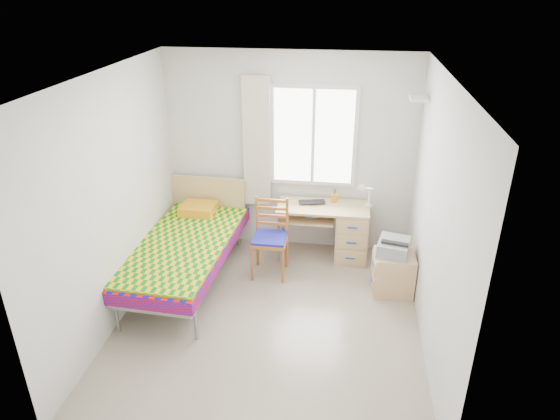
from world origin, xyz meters
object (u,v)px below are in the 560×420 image
(chair, at_px, (271,233))
(cabinet, at_px, (393,273))
(bed, at_px, (186,246))
(desk, at_px, (346,231))
(printer, at_px, (394,247))

(chair, height_order, cabinet, chair)
(bed, bearing_deg, cabinet, 5.07)
(chair, bearing_deg, desk, 28.10)
(cabinet, bearing_deg, bed, 178.74)
(cabinet, relative_size, printer, 1.11)
(printer, bearing_deg, cabinet, -42.98)
(bed, height_order, printer, bed)
(bed, distance_m, printer, 2.44)
(bed, relative_size, cabinet, 4.54)
(desk, distance_m, cabinet, 0.92)
(desk, bearing_deg, printer, -51.62)
(desk, distance_m, chair, 1.04)
(chair, distance_m, cabinet, 1.52)
(bed, relative_size, chair, 2.34)
(desk, height_order, chair, chair)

